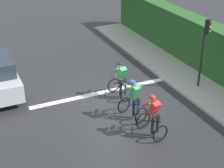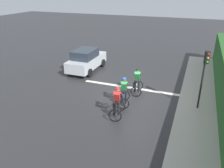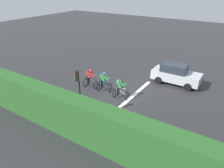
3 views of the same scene
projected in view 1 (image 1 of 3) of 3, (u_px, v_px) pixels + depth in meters
The scene contains 6 objects.
ground_plane at pixel (115, 103), 14.83m from camera, with size 80.00×80.00×0.00m, color #28282B.
road_marking_stop_line at pixel (105, 92), 15.76m from camera, with size 7.00×0.30×0.01m, color silver.
cyclist_lead at pixel (153, 117), 12.42m from camera, with size 0.82×1.16×1.66m.
cyclist_second at pixel (133, 100), 13.48m from camera, with size 0.94×1.22×1.66m.
cyclist_mid at pixel (121, 81), 15.00m from camera, with size 0.83×1.17×1.66m.
traffic_light_near_crossing at pixel (205, 44), 15.05m from camera, with size 0.27×0.29×3.34m.
Camera 1 is at (5.47, 11.55, 7.58)m, focal length 54.76 mm.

